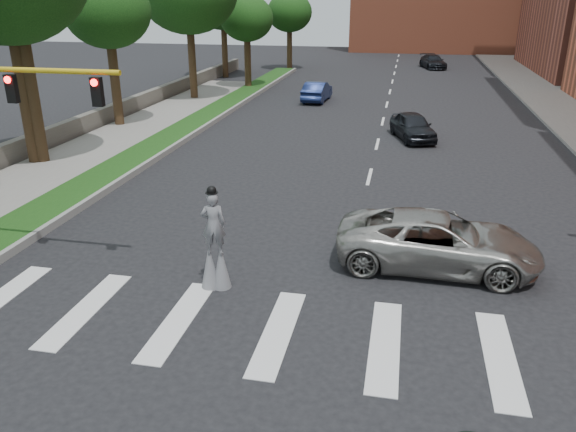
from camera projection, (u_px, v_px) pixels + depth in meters
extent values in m
plane|color=black|center=(324.00, 363.00, 12.49)|extent=(160.00, 160.00, 0.00)
cube|color=#153D11|center=(179.00, 132.00, 32.83)|extent=(2.00, 60.00, 0.25)
cube|color=gray|center=(196.00, 133.00, 32.62)|extent=(0.20, 60.00, 0.28)
cube|color=slate|center=(27.00, 181.00, 24.31)|extent=(4.00, 60.00, 0.18)
cube|color=#56514A|center=(109.00, 114.00, 35.53)|extent=(0.50, 56.00, 1.10)
cylinder|color=gold|center=(29.00, 70.00, 14.68)|extent=(5.20, 0.14, 0.14)
cube|color=black|center=(12.00, 89.00, 14.98)|extent=(0.28, 0.18, 0.75)
cylinder|color=#FF0C0C|center=(8.00, 80.00, 14.79)|extent=(0.18, 0.06, 0.18)
cube|color=black|center=(97.00, 92.00, 14.50)|extent=(0.28, 0.18, 0.75)
cylinder|color=#FF0C0C|center=(94.00, 83.00, 14.32)|extent=(0.18, 0.06, 0.18)
cylinder|color=#332314|center=(222.00, 271.00, 15.57)|extent=(0.07, 0.07, 1.02)
cylinder|color=#332314|center=(210.00, 271.00, 15.56)|extent=(0.07, 0.07, 1.02)
cone|color=slate|center=(221.00, 266.00, 15.52)|extent=(0.52, 0.52, 1.27)
cone|color=slate|center=(210.00, 267.00, 15.51)|extent=(0.52, 0.52, 1.27)
imported|color=slate|center=(213.00, 224.00, 15.05)|extent=(0.73, 0.56, 1.78)
sphere|color=black|center=(212.00, 191.00, 14.70)|extent=(0.26, 0.26, 0.26)
cylinder|color=black|center=(212.00, 192.00, 14.71)|extent=(0.34, 0.34, 0.02)
cube|color=yellow|center=(213.00, 205.00, 15.00)|extent=(0.22, 0.05, 0.10)
imported|color=#A4A29B|center=(438.00, 241.00, 16.65)|extent=(6.00, 2.89, 1.65)
imported|color=black|center=(413.00, 126.00, 31.48)|extent=(2.98, 4.66, 1.48)
imported|color=navy|center=(317.00, 91.00, 42.69)|extent=(1.81, 4.56, 1.48)
imported|color=black|center=(433.00, 62.00, 61.56)|extent=(3.22, 5.27, 1.43)
cylinder|color=#332314|center=(24.00, 95.00, 25.77)|extent=(0.56, 0.56, 6.67)
cylinder|color=#332314|center=(115.00, 82.00, 33.65)|extent=(0.56, 0.56, 5.50)
ellipsoid|color=black|center=(107.00, 11.00, 32.18)|extent=(4.98, 4.98, 4.23)
cylinder|color=#332314|center=(192.00, 59.00, 42.46)|extent=(0.56, 0.56, 6.07)
cylinder|color=#332314|center=(225.00, 48.00, 54.25)|extent=(0.56, 0.56, 5.60)
cylinder|color=#332314|center=(248.00, 61.00, 47.81)|extent=(0.56, 0.56, 4.66)
ellipsoid|color=black|center=(247.00, 18.00, 46.55)|extent=(4.43, 4.43, 3.77)
cylinder|color=#332314|center=(289.00, 47.00, 60.04)|extent=(0.56, 0.56, 4.66)
ellipsoid|color=black|center=(290.00, 12.00, 58.74)|extent=(4.73, 4.73, 4.02)
cylinder|color=#332314|center=(32.00, 93.00, 25.83)|extent=(0.56, 0.56, 6.79)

